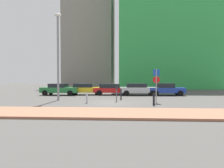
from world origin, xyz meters
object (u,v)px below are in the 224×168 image
(street_lamp, at_px, (58,50))
(parking_sign_post, at_px, (156,81))
(traffic_bollard_near, at_px, (87,98))
(traffic_bollard_mid, at_px, (154,99))
(parked_car_green, at_px, (60,89))
(parked_car_red, at_px, (112,89))
(parked_car_yellow, at_px, (86,89))
(parked_car_silver, at_px, (138,89))
(parking_meter, at_px, (116,92))
(traffic_bollard_far, at_px, (121,94))
(parked_car_blue, at_px, (166,89))

(street_lamp, bearing_deg, parking_sign_post, -8.06)
(street_lamp, height_order, traffic_bollard_near, street_lamp)
(traffic_bollard_mid, bearing_deg, parked_car_green, 138.45)
(parked_car_green, distance_m, parking_sign_post, 12.94)
(parked_car_green, distance_m, parked_car_red, 6.36)
(parked_car_yellow, distance_m, street_lamp, 7.80)
(parked_car_silver, xyz_separation_m, parking_meter, (-2.30, -7.18, 0.13))
(traffic_bollard_near, height_order, traffic_bollard_far, traffic_bollard_far)
(parking_sign_post, height_order, parking_meter, parking_sign_post)
(traffic_bollard_near, relative_size, traffic_bollard_far, 0.83)
(parked_car_green, xyz_separation_m, parking_sign_post, (10.75, -7.12, 1.09))
(parking_meter, relative_size, traffic_bollard_mid, 1.44)
(parked_car_red, relative_size, parking_sign_post, 1.58)
(parking_meter, relative_size, traffic_bollard_far, 1.29)
(parked_car_yellow, relative_size, parked_car_blue, 1.04)
(parked_car_blue, distance_m, traffic_bollard_mid, 9.90)
(parked_car_green, distance_m, parked_car_blue, 12.94)
(parked_car_silver, height_order, parked_car_blue, parked_car_blue)
(parked_car_yellow, height_order, street_lamp, street_lamp)
(parked_car_blue, bearing_deg, parking_sign_post, -106.15)
(parked_car_blue, distance_m, traffic_bollard_near, 11.74)
(parked_car_yellow, bearing_deg, parking_sign_post, -45.56)
(parked_car_green, bearing_deg, parked_car_red, 6.76)
(traffic_bollard_mid, bearing_deg, traffic_bollard_far, 122.68)
(traffic_bollard_far, bearing_deg, traffic_bollard_near, -132.37)
(parked_car_green, xyz_separation_m, traffic_bollard_mid, (10.30, -9.13, -0.26))
(parking_sign_post, bearing_deg, parking_meter, 174.85)
(parking_meter, bearing_deg, parked_car_red, 97.20)
(parking_meter, relative_size, traffic_bollard_near, 1.55)
(parked_car_red, bearing_deg, parked_car_blue, -2.89)
(parked_car_silver, bearing_deg, parking_meter, -107.74)
(parked_car_green, relative_size, parking_sign_post, 1.60)
(parked_car_yellow, bearing_deg, parked_car_blue, -1.75)
(parking_sign_post, relative_size, parking_meter, 2.09)
(parked_car_blue, xyz_separation_m, parking_sign_post, (-2.18, -7.53, 1.07))
(street_lamp, relative_size, traffic_bollard_near, 9.16)
(parked_car_green, distance_m, parked_car_yellow, 3.15)
(parked_car_silver, bearing_deg, parked_car_green, -177.73)
(parked_car_red, height_order, traffic_bollard_far, parked_car_red)
(parked_car_green, xyz_separation_m, street_lamp, (1.65, -5.83, 4.02))
(parked_car_green, height_order, traffic_bollard_far, parked_car_green)
(traffic_bollard_mid, bearing_deg, parked_car_silver, 94.38)
(parked_car_green, height_order, parked_car_silver, parked_car_silver)
(parked_car_red, xyz_separation_m, traffic_bollard_far, (1.31, -5.72, -0.19))
(parked_car_silver, height_order, traffic_bollard_far, parked_car_silver)
(parked_car_yellow, height_order, traffic_bollard_far, parked_car_yellow)
(parked_car_blue, height_order, traffic_bollard_far, parked_car_blue)
(parked_car_red, relative_size, parked_car_silver, 1.02)
(parked_car_red, xyz_separation_m, street_lamp, (-4.66, -6.58, 4.03))
(traffic_bollard_near, bearing_deg, parked_car_blue, 46.23)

